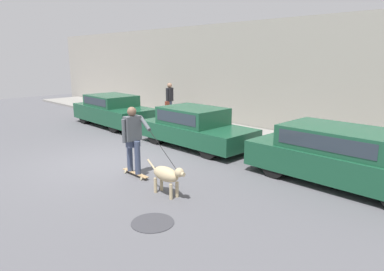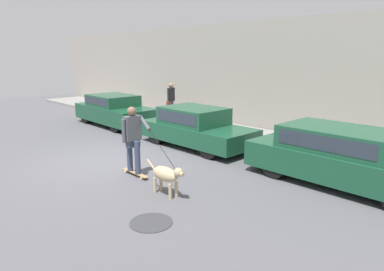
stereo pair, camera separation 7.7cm
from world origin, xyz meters
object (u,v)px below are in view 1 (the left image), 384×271
(dog, at_px, (167,175))
(skateboarder, at_px, (133,137))
(parked_car_1, at_px, (195,128))
(parked_car_0, at_px, (113,111))
(parked_car_2, at_px, (342,157))
(pedestrian_with_bag, at_px, (170,99))

(dog, height_order, skateboarder, skateboarder)
(dog, bearing_deg, skateboarder, 171.37)
(parked_car_1, bearing_deg, dog, -53.25)
(dog, xyz_separation_m, skateboarder, (-1.52, 0.22, 0.53))
(parked_car_0, bearing_deg, parked_car_2, 1.39)
(parked_car_0, height_order, pedestrian_with_bag, pedestrian_with_bag)
(dog, bearing_deg, pedestrian_with_bag, 138.39)
(skateboarder, distance_m, pedestrian_with_bag, 7.32)
(parked_car_1, relative_size, skateboarder, 1.69)
(parked_car_1, distance_m, parked_car_2, 4.81)
(parked_car_0, height_order, dog, parked_car_0)
(pedestrian_with_bag, bearing_deg, parked_car_2, 143.11)
(dog, distance_m, skateboarder, 1.63)
(parked_car_1, distance_m, skateboarder, 3.30)
(pedestrian_with_bag, bearing_deg, dog, 116.58)
(parked_car_1, bearing_deg, pedestrian_with_bag, 149.76)
(parked_car_1, relative_size, pedestrian_with_bag, 2.43)
(parked_car_2, xyz_separation_m, pedestrian_with_bag, (-8.75, 2.30, 0.37))
(parked_car_2, relative_size, pedestrian_with_bag, 2.68)
(dog, distance_m, pedestrian_with_bag, 8.58)
(parked_car_0, relative_size, pedestrian_with_bag, 2.54)
(skateboarder, bearing_deg, pedestrian_with_bag, 132.98)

